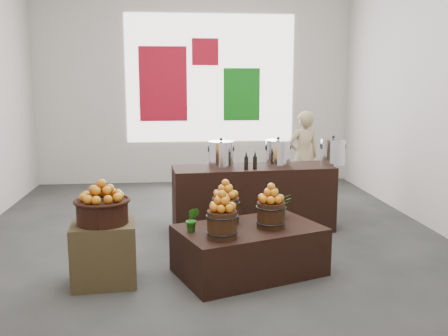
{
  "coord_description": "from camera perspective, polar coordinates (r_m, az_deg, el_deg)",
  "views": [
    {
      "loc": [
        -0.41,
        -6.16,
        1.96
      ],
      "look_at": [
        0.17,
        -0.4,
        0.95
      ],
      "focal_mm": 40.0,
      "sensor_mm": 36.0,
      "label": 1
    }
  ],
  "objects": [
    {
      "name": "oil_cruets",
      "position": [
        6.31,
        3.81,
        0.91
      ],
      "size": [
        0.16,
        0.07,
        0.24
      ],
      "primitive_type": null,
      "rotation": [
        0.0,
        0.0,
        0.08
      ],
      "color": "black",
      "rests_on": "counter"
    },
    {
      "name": "apple_bucket_rear",
      "position": [
        5.25,
        0.17,
        -4.83
      ],
      "size": [
        0.28,
        0.28,
        0.26
      ],
      "primitive_type": "cylinder",
      "color": "#341D0E",
      "rests_on": "display_table"
    },
    {
      "name": "counter",
      "position": [
        6.62,
        3.32,
        -3.49
      ],
      "size": [
        2.14,
        0.82,
        0.86
      ],
      "primitive_type": "cube",
      "rotation": [
        0.0,
        0.0,
        0.08
      ],
      "color": "black",
      "rests_on": "ground"
    },
    {
      "name": "back_wall",
      "position": [
        9.66,
        -3.36,
        10.16
      ],
      "size": [
        6.0,
        0.04,
        4.0
      ],
      "primitive_type": "cube",
      "color": "beige",
      "rests_on": "ground"
    },
    {
      "name": "deco_red_upper",
      "position": [
        9.66,
        -2.17,
        13.13
      ],
      "size": [
        0.5,
        0.04,
        0.5
      ],
      "primitive_type": "cube",
      "color": "#A30C1F",
      "rests_on": "back_wall"
    },
    {
      "name": "back_opening",
      "position": [
        9.66,
        -1.55,
        10.17
      ],
      "size": [
        3.2,
        0.02,
        2.4
      ],
      "primitive_type": "cube",
      "color": "white",
      "rests_on": "back_wall"
    },
    {
      "name": "deco_green_right",
      "position": [
        9.72,
        2.03,
        8.4
      ],
      "size": [
        0.7,
        0.04,
        1.0
      ],
      "primitive_type": "cube",
      "color": "#116E13",
      "rests_on": "back_wall"
    },
    {
      "name": "stock_pot_center",
      "position": [
        6.59,
        6.19,
        1.64
      ],
      "size": [
        0.32,
        0.32,
        0.32
      ],
      "primitive_type": "cylinder",
      "color": "silver",
      "rests_on": "counter"
    },
    {
      "name": "apple_bucket_front_right",
      "position": [
        5.09,
        5.37,
        -5.36
      ],
      "size": [
        0.28,
        0.28,
        0.26
      ],
      "primitive_type": "cylinder",
      "color": "#341D0E",
      "rests_on": "display_table"
    },
    {
      "name": "stock_pot_right",
      "position": [
        6.84,
        12.32,
        1.77
      ],
      "size": [
        0.32,
        0.32,
        0.32
      ],
      "primitive_type": "cylinder",
      "color": "silver",
      "rests_on": "counter"
    },
    {
      "name": "ground",
      "position": [
        6.47,
        -1.85,
        -7.7
      ],
      "size": [
        7.0,
        7.0,
        0.0
      ],
      "primitive_type": "plane",
      "color": "#3C3C39",
      "rests_on": "ground"
    },
    {
      "name": "deco_red_left",
      "position": [
        9.63,
        -6.97,
        9.51
      ],
      "size": [
        0.9,
        0.04,
        1.4
      ],
      "primitive_type": "cube",
      "color": "#A30C1F",
      "rests_on": "back_wall"
    },
    {
      "name": "apples_in_bucket_front_right",
      "position": [
        5.03,
        5.41,
        -2.87
      ],
      "size": [
        0.21,
        0.21,
        0.19
      ],
      "primitive_type": null,
      "color": "#9F0605",
      "rests_on": "apple_bucket_front_right"
    },
    {
      "name": "apples_in_bucket_rear",
      "position": [
        5.2,
        0.17,
        -2.41
      ],
      "size": [
        0.21,
        0.21,
        0.19
      ],
      "primitive_type": null,
      "color": "#9F0605",
      "rests_on": "apple_bucket_rear"
    },
    {
      "name": "crate",
      "position": [
        5.06,
        -13.53,
        -9.46
      ],
      "size": [
        0.65,
        0.55,
        0.61
      ],
      "primitive_type": "cube",
      "rotation": [
        0.0,
        0.0,
        0.08
      ],
      "color": "brown",
      "rests_on": "ground"
    },
    {
      "name": "stock_pot_left",
      "position": [
        6.42,
        -0.34,
        1.48
      ],
      "size": [
        0.32,
        0.32,
        0.32
      ],
      "primitive_type": "cylinder",
      "color": "silver",
      "rests_on": "counter"
    },
    {
      "name": "display_table",
      "position": [
        5.2,
        2.89,
        -9.34
      ],
      "size": [
        1.64,
        1.31,
        0.49
      ],
      "primitive_type": "cube",
      "rotation": [
        0.0,
        0.0,
        0.35
      ],
      "color": "black",
      "rests_on": "ground"
    },
    {
      "name": "herb_garnish_right",
      "position": [
        5.48,
        6.44,
        -4.2
      ],
      "size": [
        0.25,
        0.22,
        0.27
      ],
      "primitive_type": "imported",
      "rotation": [
        0.0,
        0.0,
        0.03
      ],
      "color": "#216715",
      "rests_on": "display_table"
    },
    {
      "name": "apples_in_basket",
      "position": [
        4.89,
        -13.82,
        -2.49
      ],
      "size": [
        0.38,
        0.38,
        0.2
      ],
      "primitive_type": null,
      "color": "#9F0605",
      "rests_on": "wicker_basket"
    },
    {
      "name": "shopper",
      "position": [
        8.24,
        9.04,
        1.31
      ],
      "size": [
        0.6,
        0.46,
        1.49
      ],
      "primitive_type": "imported",
      "rotation": [
        0.0,
        0.0,
        3.35
      ],
      "color": "tan",
      "rests_on": "ground"
    },
    {
      "name": "apple_bucket_front_left",
      "position": [
        4.74,
        -0.23,
        -6.46
      ],
      "size": [
        0.28,
        0.28,
        0.26
      ],
      "primitive_type": "cylinder",
      "color": "#341D0E",
      "rests_on": "display_table"
    },
    {
      "name": "wicker_basket",
      "position": [
        4.94,
        -13.72,
        -4.9
      ],
      "size": [
        0.49,
        0.49,
        0.22
      ],
      "primitive_type": "cylinder",
      "color": "black",
      "rests_on": "crate"
    },
    {
      "name": "apples_in_bucket_front_left",
      "position": [
        4.68,
        -0.24,
        -3.8
      ],
      "size": [
        0.21,
        0.21,
        0.19
      ],
      "primitive_type": null,
      "color": "#9F0605",
      "rests_on": "apple_bucket_front_left"
    },
    {
      "name": "herb_garnish_left",
      "position": [
        4.94,
        -3.63,
        -5.9
      ],
      "size": [
        0.16,
        0.14,
        0.25
      ],
      "primitive_type": "imported",
      "rotation": [
        0.0,
        0.0,
        -0.27
      ],
      "color": "#216715",
      "rests_on": "display_table"
    }
  ]
}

